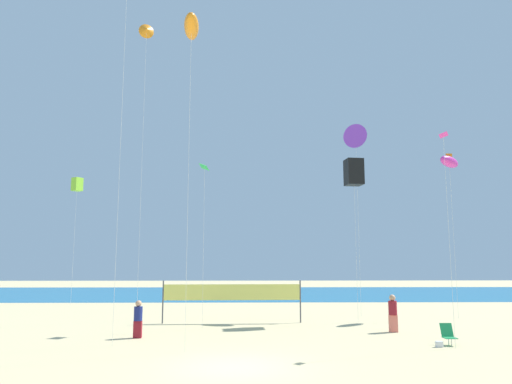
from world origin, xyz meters
TOP-DOWN VIEW (x-y plane):
  - ground_plane at (0.00, 0.00)m, footprint 120.00×120.00m
  - ocean_band at (0.00, 33.05)m, footprint 120.00×20.00m
  - beachgoer_maroon_shirt at (7.79, 7.43)m, footprint 0.42×0.42m
  - beachgoer_navy_shirt at (-4.68, 5.92)m, footprint 0.39×0.39m
  - folding_beach_chair at (9.09, 3.97)m, footprint 0.52×0.65m
  - volleyball_net at (-0.45, 10.85)m, footprint 7.98×0.32m
  - beach_handbag at (8.48, 3.48)m, footprint 0.30×0.15m
  - kite_orange_delta at (-6.16, 12.00)m, footprint 1.02×0.64m
  - kite_violet_delta at (7.66, 13.68)m, footprint 1.57×1.10m
  - kite_magenta_diamond at (9.06, 3.28)m, footprint 0.44×0.44m
  - kite_lime_box at (-12.87, 19.47)m, footprint 0.90×0.90m
  - kite_black_box at (6.87, 11.13)m, footprint 1.10×1.10m
  - kite_green_diamond at (-1.89, 8.57)m, footprint 0.71×0.71m
  - kite_orange_inflatable at (-2.02, 2.58)m, footprint 0.80×1.92m
  - kite_magenta_inflatable at (13.51, 12.86)m, footprint 1.99×1.84m

SIDE VIEW (x-z plane):
  - ground_plane at x=0.00m, z-range 0.00..0.00m
  - ocean_band at x=0.00m, z-range 0.00..0.01m
  - beach_handbag at x=8.48m, z-range 0.00..0.24m
  - folding_beach_chair at x=9.09m, z-range 0.02..0.91m
  - beachgoer_navy_shirt at x=-4.68m, z-range 0.06..1.78m
  - beachgoer_maroon_shirt at x=7.79m, z-range 0.06..1.91m
  - volleyball_net at x=-0.45m, z-range 0.43..2.83m
  - kite_green_diamond at x=-1.89m, z-range 4.10..12.96m
  - kite_magenta_diamond at x=9.06m, z-range 4.02..13.24m
  - kite_black_box at x=6.87m, z-range 4.02..13.65m
  - kite_lime_box at x=-12.87m, z-range 4.40..14.28m
  - kite_magenta_inflatable at x=13.51m, z-range 4.66..15.07m
  - kite_violet_delta at x=7.66m, z-range 5.46..18.02m
  - kite_orange_inflatable at x=-2.02m, z-range 6.59..20.78m
  - kite_orange_delta at x=-6.16m, z-range 8.85..27.67m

